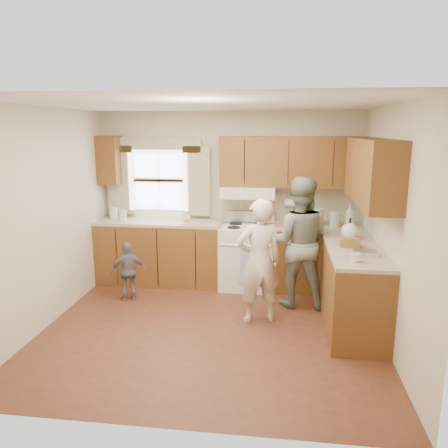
# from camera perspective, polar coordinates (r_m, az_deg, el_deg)

# --- Properties ---
(room) EXTENTS (3.80, 3.80, 3.80)m
(room) POSITION_cam_1_polar(r_m,az_deg,el_deg) (4.77, -1.81, 0.18)
(room) COLOR #482416
(room) RESTS_ON ground
(kitchen_fixtures) EXTENTS (3.80, 2.25, 2.15)m
(kitchen_fixtures) POSITION_cam_1_polar(r_m,az_deg,el_deg) (5.85, 5.85, -1.71)
(kitchen_fixtures) COLOR #45290E
(kitchen_fixtures) RESTS_ON ground
(stove) EXTENTS (0.76, 0.67, 1.07)m
(stove) POSITION_cam_1_polar(r_m,az_deg,el_deg) (6.31, 3.02, -4.11)
(stove) COLOR silver
(stove) RESTS_ON ground
(woman_left) EXTENTS (0.63, 0.51, 1.48)m
(woman_left) POSITION_cam_1_polar(r_m,az_deg,el_deg) (5.12, 4.61, -4.88)
(woman_left) COLOR beige
(woman_left) RESTS_ON ground
(woman_right) EXTENTS (0.86, 0.69, 1.68)m
(woman_right) POSITION_cam_1_polar(r_m,az_deg,el_deg) (5.64, 9.71, -2.36)
(woman_right) COLOR #1E3825
(woman_right) RESTS_ON ground
(child) EXTENTS (0.50, 0.35, 0.80)m
(child) POSITION_cam_1_polar(r_m,az_deg,el_deg) (5.97, -12.34, -6.05)
(child) COLOR slate
(child) RESTS_ON ground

